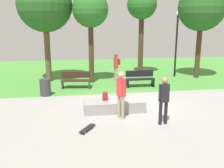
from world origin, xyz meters
TOP-DOWN VIEW (x-y plane):
  - ground_plane at (0.00, 0.00)m, footprint 28.00×28.00m
  - grass_lawn at (0.00, 7.84)m, footprint 26.60×12.33m
  - concrete_ledge at (-0.98, -0.88)m, footprint 2.47×0.85m
  - backpack_on_ledge at (-1.33, -0.72)m, footprint 0.25×0.32m
  - skater_performing_trick at (0.52, -2.48)m, footprint 0.42×0.26m
  - skater_watching at (-0.85, -1.70)m, footprint 0.33×0.38m
  - skateboard_by_ledge at (-2.18, -2.60)m, footprint 0.61×0.78m
  - park_bench_center_lawn at (-2.45, 3.12)m, footprint 1.64×0.65m
  - park_bench_near_path at (1.13, 2.88)m, footprint 1.60×0.48m
  - tree_young_birch at (-4.08, 5.07)m, footprint 3.19×3.19m
  - tree_broad_elm at (2.01, 6.10)m, footprint 1.95×1.95m
  - tree_tall_oak at (-1.48, 4.42)m, footprint 2.07×2.07m
  - tree_slender_maple at (5.46, 4.66)m, footprint 2.94×2.94m
  - lamp_post at (4.15, 5.19)m, footprint 0.28×0.28m
  - trash_bin at (-3.99, 1.89)m, footprint 0.53×0.53m
  - pedestrian_with_backpack at (0.02, 4.37)m, footprint 0.38×0.43m

SIDE VIEW (x-z plane):
  - ground_plane at x=0.00m, z-range 0.00..0.00m
  - grass_lawn at x=0.00m, z-range 0.00..0.01m
  - skateboard_by_ledge at x=-2.18m, z-range 0.02..0.10m
  - concrete_ledge at x=-0.98m, z-range 0.00..0.45m
  - trash_bin at x=-3.99m, z-range 0.00..0.84m
  - park_bench_center_lawn at x=-2.45m, z-range 0.03..0.94m
  - park_bench_near_path at x=1.13m, z-range 0.03..0.94m
  - backpack_on_ledge at x=-1.33m, z-range 0.45..0.77m
  - skater_performing_trick at x=0.52m, z-range 0.15..1.88m
  - pedestrian_with_backpack at x=0.02m, z-range 0.18..1.96m
  - skater_watching at x=-0.85m, z-range 0.17..1.99m
  - lamp_post at x=4.15m, z-range 0.45..4.70m
  - tree_tall_oak at x=-1.48m, z-range 1.53..6.85m
  - tree_slender_maple at x=5.46m, z-range 1.46..7.39m
  - tree_young_birch at x=-4.08m, z-range 1.45..7.61m
  - tree_broad_elm at x=2.01m, z-range 1.71..7.39m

